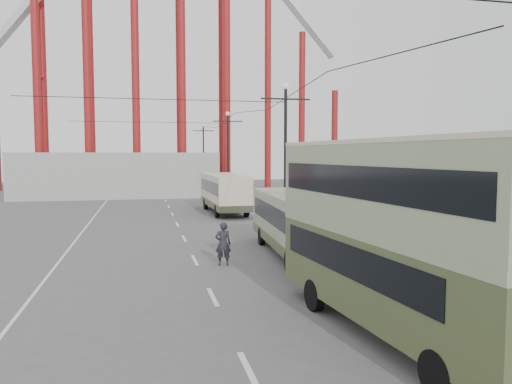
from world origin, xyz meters
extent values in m
plane|color=#525154|center=(0.00, 0.00, 0.00)|extent=(160.00, 160.00, 0.00)
cube|color=silver|center=(-1.00, 19.00, 0.01)|extent=(0.15, 82.00, 0.01)
cube|color=silver|center=(5.40, 20.00, 0.01)|extent=(0.12, 120.00, 0.01)
cube|color=silver|center=(-7.00, 20.00, 0.01)|extent=(0.12, 120.00, 0.01)
cylinder|color=black|center=(5.60, 18.00, 4.50)|extent=(0.20, 0.20, 9.00)
cylinder|color=black|center=(5.60, 18.00, 0.25)|extent=(0.44, 0.44, 0.50)
cube|color=black|center=(5.60, 18.00, 8.30)|extent=(3.20, 0.10, 0.10)
sphere|color=white|center=(5.60, 18.00, 9.10)|extent=(0.44, 0.44, 0.44)
cylinder|color=black|center=(5.60, 40.00, 4.50)|extent=(0.20, 0.20, 9.00)
cylinder|color=black|center=(5.60, 40.00, 0.25)|extent=(0.44, 0.44, 0.50)
cube|color=black|center=(5.60, 40.00, 8.30)|extent=(3.20, 0.10, 0.10)
sphere|color=white|center=(5.60, 40.00, 9.10)|extent=(0.44, 0.44, 0.44)
cylinder|color=black|center=(5.60, 62.00, 4.50)|extent=(0.20, 0.20, 9.00)
cylinder|color=black|center=(5.60, 62.00, 0.25)|extent=(0.44, 0.44, 0.50)
cube|color=black|center=(5.60, 62.00, 8.30)|extent=(3.20, 0.10, 0.10)
sphere|color=white|center=(5.60, 62.00, 9.10)|extent=(0.44, 0.44, 0.44)
cylinder|color=maroon|center=(-16.00, 55.00, 13.50)|extent=(1.00, 1.00, 27.00)
cylinder|color=maroon|center=(-16.00, 59.00, 13.50)|extent=(1.00, 1.00, 27.00)
cylinder|color=maroon|center=(-10.00, 55.00, 18.00)|extent=(1.00, 1.00, 36.00)
cylinder|color=maroon|center=(-10.00, 59.00, 18.00)|extent=(1.00, 1.00, 36.00)
cylinder|color=maroon|center=(-4.00, 55.00, 22.50)|extent=(1.00, 1.00, 45.00)
cylinder|color=maroon|center=(-4.00, 59.00, 22.50)|extent=(1.00, 1.00, 45.00)
cylinder|color=maroon|center=(2.00, 59.00, 26.00)|extent=(1.00, 1.00, 52.00)
cylinder|color=maroon|center=(14.00, 56.00, 15.00)|extent=(0.90, 0.90, 30.00)
cylinder|color=maroon|center=(19.00, 56.00, 11.00)|extent=(0.90, 0.90, 22.00)
cylinder|color=maroon|center=(24.00, 56.00, 7.00)|extent=(0.90, 0.90, 14.00)
cube|color=#AAABAF|center=(19.00, 56.00, 24.00)|extent=(9.89, 2.00, 10.87)
cube|color=#9D9E99|center=(-6.00, 47.00, 2.50)|extent=(22.00, 10.00, 5.00)
cube|color=#404A27|center=(3.22, -0.77, 1.60)|extent=(3.33, 9.91, 2.14)
cube|color=black|center=(3.22, -0.77, 2.04)|extent=(3.19, 7.98, 0.88)
cube|color=gray|center=(3.22, -0.77, 2.82)|extent=(3.35, 9.91, 0.29)
cube|color=gray|center=(3.22, -0.77, 4.04)|extent=(3.33, 9.91, 2.14)
cube|color=black|center=(3.22, -0.77, 4.13)|extent=(3.32, 9.33, 0.83)
cube|color=beige|center=(3.22, -0.77, 5.17)|extent=(3.35, 9.91, 0.12)
cylinder|color=black|center=(1.87, 1.84, 0.49)|extent=(0.36, 0.99, 0.97)
cylinder|color=black|center=(4.06, 2.04, 0.49)|extent=(0.36, 0.99, 0.97)
cylinder|color=black|center=(2.42, -3.97, 0.49)|extent=(0.36, 0.99, 0.97)
cube|color=gray|center=(3.75, 9.92, 1.64)|extent=(2.98, 10.46, 2.26)
cube|color=black|center=(3.75, 9.92, 2.02)|extent=(2.95, 9.34, 0.89)
cube|color=#404A27|center=(3.75, 9.92, 0.75)|extent=(3.01, 10.47, 0.47)
cube|color=gray|center=(3.75, 9.92, 2.85)|extent=(3.00, 10.47, 0.15)
cylinder|color=black|center=(2.87, 12.89, 0.47)|extent=(0.32, 0.95, 0.94)
cylinder|color=black|center=(4.99, 12.76, 0.47)|extent=(0.32, 0.95, 0.94)
cylinder|color=black|center=(2.48, 6.70, 0.47)|extent=(0.32, 0.95, 0.94)
cylinder|color=black|center=(4.60, 6.57, 0.47)|extent=(0.32, 0.95, 0.94)
cube|color=beige|center=(3.27, 28.09, 1.77)|extent=(2.73, 10.18, 2.43)
cube|color=black|center=(3.27, 28.09, 2.18)|extent=(2.74, 8.96, 0.96)
cube|color=#404A27|center=(3.27, 28.09, 0.81)|extent=(2.76, 10.18, 0.51)
cube|color=beige|center=(3.27, 28.09, 3.07)|extent=(2.75, 10.18, 0.16)
cylinder|color=black|center=(2.08, 30.70, 0.51)|extent=(0.30, 1.02, 1.01)
cylinder|color=black|center=(4.36, 30.74, 0.51)|extent=(0.30, 1.02, 1.01)
cylinder|color=black|center=(2.18, 25.03, 0.51)|extent=(0.30, 1.02, 1.01)
cylinder|color=black|center=(4.47, 25.07, 0.51)|extent=(0.30, 1.02, 1.01)
imported|color=#222327|center=(0.11, 8.69, 0.95)|extent=(0.73, 0.51, 1.90)
camera|label=1|loc=(-3.23, -12.53, 4.84)|focal=35.00mm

